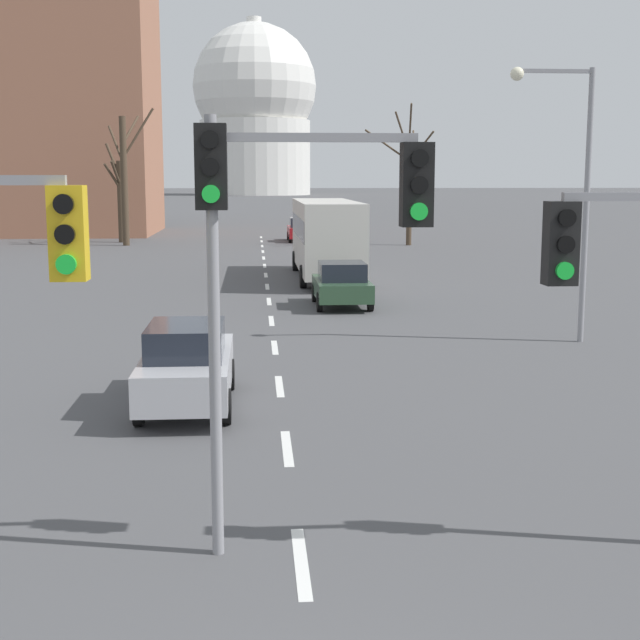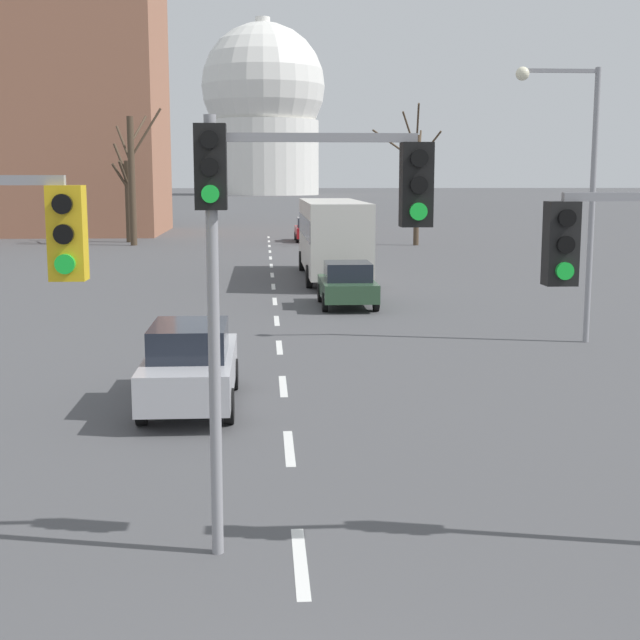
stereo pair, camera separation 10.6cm
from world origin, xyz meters
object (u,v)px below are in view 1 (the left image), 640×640
(street_lamp_right, at_px, (571,173))
(city_bus, at_px, (326,233))
(sedan_near_right, at_px, (187,365))
(sedan_near_left, at_px, (301,230))
(traffic_signal_centre_tall, at_px, (284,225))
(sedan_mid_centre, at_px, (342,284))

(street_lamp_right, relative_size, city_bus, 0.68)
(sedan_near_right, bearing_deg, sedan_near_left, 84.29)
(traffic_signal_centre_tall, distance_m, sedan_near_right, 7.89)
(city_bus, bearing_deg, sedan_mid_centre, -90.92)
(street_lamp_right, bearing_deg, traffic_signal_centre_tall, -121.35)
(sedan_near_left, bearing_deg, sedan_mid_centre, -90.46)
(traffic_signal_centre_tall, height_order, sedan_mid_centre, traffic_signal_centre_tall)
(sedan_near_left, distance_m, sedan_near_right, 46.68)
(traffic_signal_centre_tall, relative_size, sedan_near_right, 1.18)
(traffic_signal_centre_tall, height_order, sedan_near_left, traffic_signal_centre_tall)
(sedan_near_left, distance_m, sedan_mid_centre, 32.84)
(traffic_signal_centre_tall, bearing_deg, street_lamp_right, 58.65)
(sedan_mid_centre, distance_m, city_bus, 8.78)
(street_lamp_right, relative_size, sedan_mid_centre, 1.87)
(sedan_near_right, xyz_separation_m, sedan_mid_centre, (4.39, 13.61, -0.05))
(traffic_signal_centre_tall, xyz_separation_m, sedan_near_right, (-1.69, 7.06, -3.10))
(sedan_near_left, xyz_separation_m, city_bus, (-0.12, -24.15, 1.21))
(sedan_mid_centre, bearing_deg, sedan_near_right, -107.86)
(traffic_signal_centre_tall, xyz_separation_m, street_lamp_right, (8.18, 13.42, 0.66))
(street_lamp_right, bearing_deg, sedan_near_right, -147.17)
(sedan_mid_centre, height_order, city_bus, city_bus)
(street_lamp_right, height_order, sedan_mid_centre, street_lamp_right)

